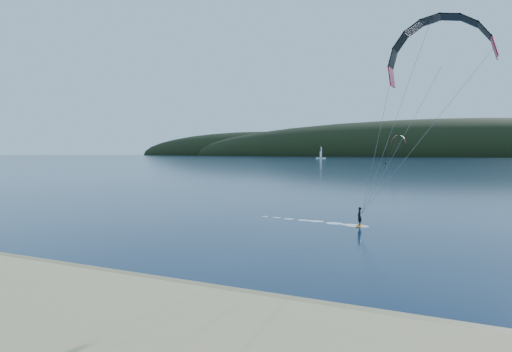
# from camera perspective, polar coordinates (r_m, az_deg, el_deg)

# --- Properties ---
(ground) EXTENTS (1800.00, 1800.00, 0.00)m
(ground) POSITION_cam_1_polar(r_m,az_deg,el_deg) (20.47, -23.48, -15.21)
(ground) COLOR #061532
(ground) RESTS_ON ground
(wet_sand) EXTENTS (220.00, 2.50, 0.10)m
(wet_sand) POSITION_cam_1_polar(r_m,az_deg,el_deg) (23.47, -14.84, -12.58)
(wet_sand) COLOR olive
(wet_sand) RESTS_ON ground
(headland) EXTENTS (1200.00, 310.00, 140.00)m
(headland) POSITION_cam_1_polar(r_m,az_deg,el_deg) (757.89, 25.39, 2.23)
(headland) COLOR black
(headland) RESTS_ON ground
(kitesurfer_near) EXTENTS (21.06, 6.72, 14.90)m
(kitesurfer_near) POSITION_cam_1_polar(r_m,az_deg,el_deg) (35.51, 21.31, 11.61)
(kitesurfer_near) COLOR orange
(kitesurfer_near) RESTS_ON ground
(kitesurfer_far) EXTENTS (9.86, 5.81, 12.48)m
(kitesurfer_far) POSITION_cam_1_polar(r_m,az_deg,el_deg) (215.71, 17.22, 4.01)
(kitesurfer_far) COLOR orange
(kitesurfer_far) RESTS_ON ground
(sailboat) EXTENTS (8.47, 5.61, 12.38)m
(sailboat) POSITION_cam_1_polar(r_m,az_deg,el_deg) (430.76, 8.04, 2.25)
(sailboat) COLOR white
(sailboat) RESTS_ON ground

